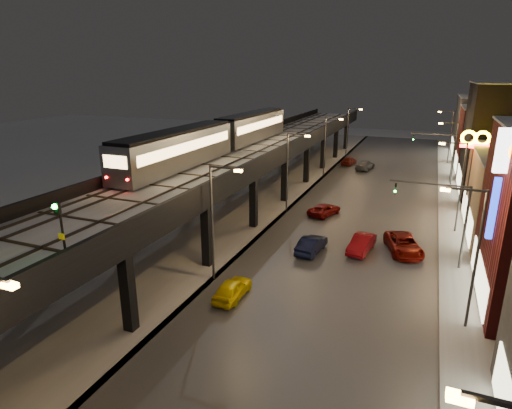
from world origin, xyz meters
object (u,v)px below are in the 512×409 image
(subway_train, at_px, (221,136))
(car_mid_dark, at_px, (365,165))
(car_far_white, at_px, (349,161))
(car_near_white, at_px, (311,245))
(rail_signal, at_px, (59,220))
(car_taxi, at_px, (232,289))
(car_onc_silver, at_px, (361,244))
(car_mid_silver, at_px, (324,210))
(car_onc_dark, at_px, (404,245))

(subway_train, bearing_deg, car_mid_dark, 63.80)
(car_far_white, bearing_deg, car_near_white, 105.59)
(subway_train, height_order, car_mid_dark, subway_train)
(rail_signal, xyz_separation_m, car_taxi, (3.99, 10.34, -8.05))
(car_far_white, bearing_deg, car_onc_silver, 112.07)
(car_mid_silver, distance_m, car_far_white, 28.02)
(car_onc_dark, bearing_deg, car_taxi, -147.40)
(car_far_white, relative_size, car_onc_dark, 0.76)
(car_far_white, bearing_deg, rail_signal, 96.77)
(car_onc_silver, bearing_deg, car_mid_silver, 129.42)
(rail_signal, relative_size, car_far_white, 0.71)
(rail_signal, bearing_deg, car_taxi, 68.90)
(car_far_white, distance_m, car_onc_dark, 37.26)
(subway_train, height_order, car_onc_silver, subway_train)
(rail_signal, distance_m, car_onc_silver, 25.95)
(car_onc_silver, bearing_deg, car_onc_dark, 26.01)
(rail_signal, xyz_separation_m, car_mid_dark, (6.48, 55.93, -8.01))
(car_mid_dark, bearing_deg, car_mid_silver, 96.99)
(car_mid_silver, bearing_deg, car_onc_dark, 158.98)
(car_near_white, bearing_deg, car_far_white, -78.65)
(car_taxi, height_order, car_mid_silver, car_taxi)
(car_onc_dark, bearing_deg, car_mid_dark, 86.35)
(car_far_white, bearing_deg, car_taxi, 100.79)
(rail_signal, distance_m, car_far_white, 59.32)
(car_mid_dark, distance_m, car_onc_silver, 34.25)
(subway_train, distance_m, car_taxi, 23.33)
(car_near_white, bearing_deg, subway_train, -29.57)
(car_taxi, bearing_deg, car_near_white, -107.52)
(car_taxi, relative_size, car_onc_silver, 0.91)
(subway_train, distance_m, car_far_white, 31.47)
(rail_signal, relative_size, car_mid_silver, 0.67)
(car_onc_dark, bearing_deg, car_mid_silver, 121.83)
(car_taxi, height_order, car_mid_dark, car_mid_dark)
(car_taxi, bearing_deg, car_onc_dark, -129.69)
(rail_signal, height_order, car_onc_dark, rail_signal)
(subway_train, height_order, car_mid_silver, subway_train)
(car_near_white, relative_size, car_far_white, 1.06)
(rail_signal, relative_size, car_mid_dark, 0.59)
(car_mid_silver, height_order, car_far_white, car_far_white)
(car_near_white, xyz_separation_m, car_onc_silver, (4.07, 1.84, -0.00))
(car_far_white, bearing_deg, car_mid_dark, 148.65)
(car_mid_dark, height_order, car_far_white, car_mid_dark)
(car_onc_dark, bearing_deg, car_far_white, 89.97)
(car_mid_dark, distance_m, car_onc_dark, 33.77)
(subway_train, height_order, car_taxi, subway_train)
(subway_train, distance_m, car_near_white, 18.25)
(subway_train, relative_size, car_taxi, 8.98)
(car_mid_silver, distance_m, car_onc_dark, 11.69)
(rail_signal, height_order, car_far_white, rail_signal)
(rail_signal, xyz_separation_m, car_near_white, (7.10, 20.17, -8.01))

